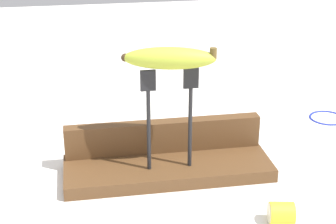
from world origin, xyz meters
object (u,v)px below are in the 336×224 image
object	(u,v)px
fork_stand_center	(170,110)
banana_chunk_near	(281,213)
banana_raised_center	(170,58)
wire_coil	(327,117)

from	to	relation	value
fork_stand_center	banana_chunk_near	world-z (taller)	fork_stand_center
banana_raised_center	banana_chunk_near	size ratio (longest dim) A/B	3.57
fork_stand_center	banana_chunk_near	size ratio (longest dim) A/B	4.12
banana_raised_center	banana_chunk_near	world-z (taller)	banana_raised_center
banana_chunk_near	fork_stand_center	bearing A→B (deg)	131.59
banana_raised_center	wire_coil	bearing A→B (deg)	27.15
fork_stand_center	banana_chunk_near	bearing A→B (deg)	-48.41
banana_chunk_near	wire_coil	world-z (taller)	banana_chunk_near
banana_raised_center	fork_stand_center	bearing A→B (deg)	-11.53
banana_chunk_near	wire_coil	bearing A→B (deg)	55.93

